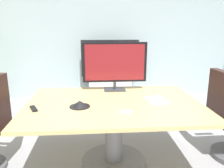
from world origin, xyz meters
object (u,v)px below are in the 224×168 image
(wall_display_unit, at_px, (110,81))
(conference_phone, at_px, (80,104))
(conference_table, at_px, (114,117))
(remote_control, at_px, (34,109))
(tv_monitor, at_px, (115,64))

(wall_display_unit, relative_size, conference_phone, 5.95)
(conference_table, xyz_separation_m, conference_phone, (-0.37, -0.12, 0.20))
(conference_phone, distance_m, remote_control, 0.47)
(wall_display_unit, xyz_separation_m, conference_phone, (-0.49, -2.46, 0.34))
(conference_table, bearing_deg, remote_control, -169.24)
(wall_display_unit, distance_m, remote_control, 2.70)
(conference_phone, relative_size, remote_control, 1.29)
(tv_monitor, distance_m, wall_display_unit, 1.95)
(conference_table, height_order, wall_display_unit, wall_display_unit)
(remote_control, bearing_deg, conference_phone, -20.43)
(tv_monitor, xyz_separation_m, wall_display_unit, (0.06, 1.83, -0.67))
(conference_phone, bearing_deg, remote_control, -175.11)
(conference_table, height_order, remote_control, remote_control)
(wall_display_unit, bearing_deg, conference_phone, -101.28)
(tv_monitor, bearing_deg, remote_control, -143.44)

